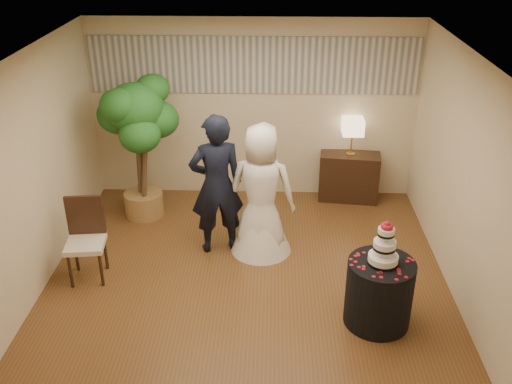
{
  "coord_description": "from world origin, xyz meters",
  "views": [
    {
      "loc": [
        0.3,
        -5.89,
        4.23
      ],
      "look_at": [
        0.1,
        0.4,
        1.05
      ],
      "focal_mm": 40.0,
      "sensor_mm": 36.0,
      "label": 1
    }
  ],
  "objects_px": {
    "cake_table": "(379,293)",
    "wedding_cake": "(385,243)",
    "groom": "(217,185)",
    "bride": "(261,190)",
    "table_lamp": "(352,137)",
    "side_chair": "(85,242)",
    "ficus_tree": "(139,149)",
    "console": "(349,177)"
  },
  "relations": [
    {
      "from": "ficus_tree",
      "to": "table_lamp",
      "type": "bearing_deg",
      "value": 11.27
    },
    {
      "from": "groom",
      "to": "ficus_tree",
      "type": "distance_m",
      "value": 1.52
    },
    {
      "from": "bride",
      "to": "ficus_tree",
      "type": "xyz_separation_m",
      "value": [
        -1.79,
        0.93,
        0.18
      ]
    },
    {
      "from": "cake_table",
      "to": "ficus_tree",
      "type": "bearing_deg",
      "value": 142.63
    },
    {
      "from": "groom",
      "to": "console",
      "type": "relative_size",
      "value": 2.1
    },
    {
      "from": "cake_table",
      "to": "wedding_cake",
      "type": "xyz_separation_m",
      "value": [
        0.0,
        0.0,
        0.65
      ]
    },
    {
      "from": "groom",
      "to": "cake_table",
      "type": "relative_size",
      "value": 2.47
    },
    {
      "from": "side_chair",
      "to": "ficus_tree",
      "type": "bearing_deg",
      "value": 71.14
    },
    {
      "from": "console",
      "to": "ficus_tree",
      "type": "height_order",
      "value": "ficus_tree"
    },
    {
      "from": "groom",
      "to": "wedding_cake",
      "type": "height_order",
      "value": "groom"
    },
    {
      "from": "cake_table",
      "to": "table_lamp",
      "type": "xyz_separation_m",
      "value": [
        0.01,
        3.02,
        0.67
      ]
    },
    {
      "from": "cake_table",
      "to": "bride",
      "type": "bearing_deg",
      "value": 132.45
    },
    {
      "from": "ficus_tree",
      "to": "side_chair",
      "type": "relative_size",
      "value": 2.05
    },
    {
      "from": "bride",
      "to": "ficus_tree",
      "type": "relative_size",
      "value": 0.84
    },
    {
      "from": "bride",
      "to": "side_chair",
      "type": "height_order",
      "value": "bride"
    },
    {
      "from": "table_lamp",
      "to": "side_chair",
      "type": "distance_m",
      "value": 4.21
    },
    {
      "from": "bride",
      "to": "cake_table",
      "type": "xyz_separation_m",
      "value": [
        1.34,
        -1.47,
        -0.51
      ]
    },
    {
      "from": "bride",
      "to": "table_lamp",
      "type": "distance_m",
      "value": 2.07
    },
    {
      "from": "cake_table",
      "to": "wedding_cake",
      "type": "height_order",
      "value": "wedding_cake"
    },
    {
      "from": "wedding_cake",
      "to": "ficus_tree",
      "type": "height_order",
      "value": "ficus_tree"
    },
    {
      "from": "groom",
      "to": "bride",
      "type": "relative_size",
      "value": 1.07
    },
    {
      "from": "bride",
      "to": "cake_table",
      "type": "relative_size",
      "value": 2.31
    },
    {
      "from": "table_lamp",
      "to": "side_chair",
      "type": "xyz_separation_m",
      "value": [
        -3.5,
        -2.29,
        -0.53
      ]
    },
    {
      "from": "bride",
      "to": "cake_table",
      "type": "distance_m",
      "value": 2.05
    },
    {
      "from": "cake_table",
      "to": "console",
      "type": "relative_size",
      "value": 0.85
    },
    {
      "from": "groom",
      "to": "console",
      "type": "distance_m",
      "value": 2.54
    },
    {
      "from": "wedding_cake",
      "to": "table_lamp",
      "type": "relative_size",
      "value": 0.89
    },
    {
      "from": "groom",
      "to": "wedding_cake",
      "type": "xyz_separation_m",
      "value": [
        1.92,
        -1.48,
        0.08
      ]
    },
    {
      "from": "bride",
      "to": "wedding_cake",
      "type": "height_order",
      "value": "bride"
    },
    {
      "from": "bride",
      "to": "side_chair",
      "type": "relative_size",
      "value": 1.72
    },
    {
      "from": "cake_table",
      "to": "wedding_cake",
      "type": "bearing_deg",
      "value": 0.0
    },
    {
      "from": "bride",
      "to": "ficus_tree",
      "type": "bearing_deg",
      "value": -18.68
    },
    {
      "from": "groom",
      "to": "cake_table",
      "type": "height_order",
      "value": "groom"
    },
    {
      "from": "cake_table",
      "to": "wedding_cake",
      "type": "relative_size",
      "value": 1.51
    },
    {
      "from": "wedding_cake",
      "to": "side_chair",
      "type": "relative_size",
      "value": 0.49
    },
    {
      "from": "wedding_cake",
      "to": "console",
      "type": "bearing_deg",
      "value": 89.79
    },
    {
      "from": "table_lamp",
      "to": "bride",
      "type": "bearing_deg",
      "value": -130.99
    },
    {
      "from": "bride",
      "to": "cake_table",
      "type": "height_order",
      "value": "bride"
    },
    {
      "from": "cake_table",
      "to": "wedding_cake",
      "type": "distance_m",
      "value": 0.65
    },
    {
      "from": "bride",
      "to": "console",
      "type": "relative_size",
      "value": 1.96
    },
    {
      "from": "bride",
      "to": "side_chair",
      "type": "xyz_separation_m",
      "value": [
        -2.15,
        -0.73,
        -0.38
      ]
    },
    {
      "from": "side_chair",
      "to": "cake_table",
      "type": "bearing_deg",
      "value": -18.74
    }
  ]
}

